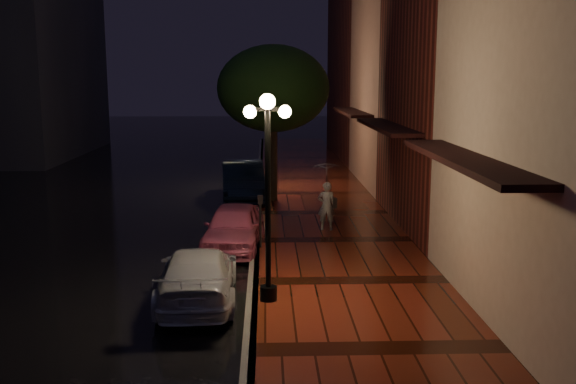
% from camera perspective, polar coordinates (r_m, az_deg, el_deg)
% --- Properties ---
extents(ground, '(120.00, 120.00, 0.00)m').
position_cam_1_polar(ground, '(18.55, -2.90, -4.75)').
color(ground, black).
rests_on(ground, ground).
extents(sidewalk, '(4.50, 60.00, 0.15)m').
position_cam_1_polar(sidewalk, '(18.63, 4.06, -4.46)').
color(sidewalk, '#45180C').
rests_on(sidewalk, ground).
extents(curb, '(0.25, 60.00, 0.15)m').
position_cam_1_polar(curb, '(18.53, -2.90, -4.52)').
color(curb, '#595451').
rests_on(curb, ground).
extents(storefront_mid, '(5.00, 8.00, 11.00)m').
position_cam_1_polar(storefront_mid, '(21.01, 16.94, 11.75)').
color(storefront_mid, '#511914').
rests_on(storefront_mid, ground).
extents(storefront_far, '(5.00, 8.00, 9.00)m').
position_cam_1_polar(storefront_far, '(28.70, 11.65, 9.47)').
color(storefront_far, '#8C5951').
rests_on(storefront_far, ground).
extents(storefront_extra, '(5.00, 12.00, 10.00)m').
position_cam_1_polar(storefront_extra, '(38.49, 8.16, 10.48)').
color(storefront_extra, '#511914').
rests_on(storefront_extra, ground).
extents(streetlamp_near, '(0.96, 0.36, 4.31)m').
position_cam_1_polar(streetlamp_near, '(13.10, -1.80, 0.58)').
color(streetlamp_near, black).
rests_on(streetlamp_near, sidewalk).
extents(streetlamp_far, '(0.96, 0.36, 4.31)m').
position_cam_1_polar(streetlamp_far, '(27.00, -1.91, 5.60)').
color(streetlamp_far, black).
rests_on(streetlamp_far, sidewalk).
extents(street_tree, '(4.16, 4.16, 5.80)m').
position_cam_1_polar(street_tree, '(23.91, -1.29, 8.94)').
color(street_tree, black).
rests_on(street_tree, sidewalk).
extents(pink_car, '(1.82, 3.86, 1.27)m').
position_cam_1_polar(pink_car, '(18.03, -4.84, -3.12)').
color(pink_car, '#CB5377').
rests_on(pink_car, ground).
extents(navy_car, '(1.94, 4.67, 1.50)m').
position_cam_1_polar(navy_car, '(25.21, -4.04, 1.01)').
color(navy_car, black).
rests_on(navy_car, ground).
extents(silver_car, '(1.80, 4.11, 1.18)m').
position_cam_1_polar(silver_car, '(14.01, -8.02, -7.34)').
color(silver_car, '#B9B8C1').
rests_on(silver_car, ground).
extents(woman_with_umbrella, '(0.87, 0.88, 2.09)m').
position_cam_1_polar(woman_with_umbrella, '(19.48, 3.47, 0.58)').
color(woman_with_umbrella, silver).
rests_on(woman_with_umbrella, sidewalk).
extents(parking_meter, '(0.15, 0.12, 1.45)m').
position_cam_1_polar(parking_meter, '(17.59, -2.47, -2.12)').
color(parking_meter, black).
rests_on(parking_meter, sidewalk).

